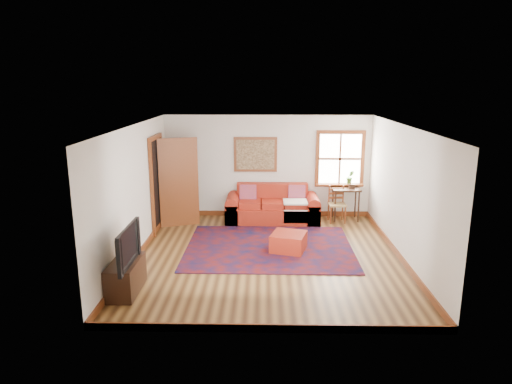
{
  "coord_description": "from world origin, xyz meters",
  "views": [
    {
      "loc": [
        -0.07,
        -8.24,
        3.28
      ],
      "look_at": [
        -0.24,
        0.6,
        1.13
      ],
      "focal_mm": 32.0,
      "sensor_mm": 36.0,
      "label": 1
    }
  ],
  "objects_px": {
    "ladder_back_chair": "(337,203)",
    "media_cabinet": "(126,276)",
    "red_ottoman": "(289,242)",
    "red_leather_sofa": "(273,209)",
    "side_table": "(346,193)"
  },
  "relations": [
    {
      "from": "side_table",
      "to": "ladder_back_chair",
      "type": "distance_m",
      "value": 0.34
    },
    {
      "from": "ladder_back_chair",
      "to": "red_leather_sofa",
      "type": "bearing_deg",
      "value": 179.21
    },
    {
      "from": "red_ottoman",
      "to": "ladder_back_chair",
      "type": "bearing_deg",
      "value": 74.06
    },
    {
      "from": "red_leather_sofa",
      "to": "side_table",
      "type": "xyz_separation_m",
      "value": [
        1.77,
        0.12,
        0.37
      ]
    },
    {
      "from": "red_leather_sofa",
      "to": "media_cabinet",
      "type": "xyz_separation_m",
      "value": [
        -2.39,
        -3.87,
        -0.03
      ]
    },
    {
      "from": "side_table",
      "to": "ladder_back_chair",
      "type": "relative_size",
      "value": 0.91
    },
    {
      "from": "ladder_back_chair",
      "to": "media_cabinet",
      "type": "relative_size",
      "value": 0.92
    },
    {
      "from": "red_ottoman",
      "to": "ladder_back_chair",
      "type": "height_order",
      "value": "ladder_back_chair"
    },
    {
      "from": "media_cabinet",
      "to": "red_ottoman",
      "type": "bearing_deg",
      "value": 34.73
    },
    {
      "from": "red_leather_sofa",
      "to": "red_ottoman",
      "type": "xyz_separation_m",
      "value": [
        0.29,
        -2.02,
        -0.11
      ]
    },
    {
      "from": "red_leather_sofa",
      "to": "side_table",
      "type": "distance_m",
      "value": 1.81
    },
    {
      "from": "red_leather_sofa",
      "to": "side_table",
      "type": "relative_size",
      "value": 2.83
    },
    {
      "from": "side_table",
      "to": "ladder_back_chair",
      "type": "bearing_deg",
      "value": -149.13
    },
    {
      "from": "red_leather_sofa",
      "to": "ladder_back_chair",
      "type": "bearing_deg",
      "value": -0.79
    },
    {
      "from": "ladder_back_chair",
      "to": "media_cabinet",
      "type": "xyz_separation_m",
      "value": [
        -3.92,
        -3.85,
        -0.2
      ]
    }
  ]
}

